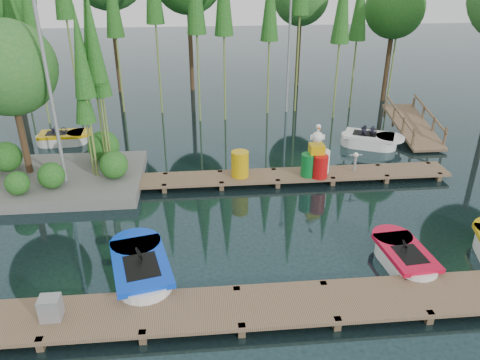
{
  "coord_description": "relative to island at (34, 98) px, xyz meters",
  "views": [
    {
      "loc": [
        -0.78,
        -12.91,
        7.59
      ],
      "look_at": [
        0.5,
        0.5,
        1.1
      ],
      "focal_mm": 35.0,
      "sensor_mm": 36.0,
      "label": 1
    }
  ],
  "objects": [
    {
      "name": "drum_cluster",
      "position": [
        9.78,
        -0.94,
        -2.32
      ],
      "size": [
        1.12,
        1.03,
        1.93
      ],
      "color": "#0B6926",
      "rests_on": "far_dock"
    },
    {
      "name": "lamp_rear",
      "position": [
        10.3,
        7.71,
        1.08
      ],
      "size": [
        0.3,
        0.3,
        7.25
      ],
      "color": "gray",
      "rests_on": "ground"
    },
    {
      "name": "ramp",
      "position": [
        15.3,
        3.21,
        -2.6
      ],
      "size": [
        1.5,
        3.94,
        1.49
      ],
      "color": "brown",
      "rests_on": "ground"
    },
    {
      "name": "lamp_island",
      "position": [
        0.8,
        -0.79,
        1.08
      ],
      "size": [
        0.3,
        0.3,
        7.25
      ],
      "color": "gray",
      "rests_on": "ground"
    },
    {
      "name": "boat_red",
      "position": [
        10.91,
        -6.25,
        -2.95
      ],
      "size": [
        1.3,
        2.53,
        0.82
      ],
      "rotation": [
        0.0,
        0.0,
        0.09
      ],
      "color": "white",
      "rests_on": "ground"
    },
    {
      "name": "seagull_post",
      "position": [
        11.28,
        -0.79,
        -2.37
      ],
      "size": [
        0.47,
        0.26,
        0.76
      ],
      "color": "gray",
      "rests_on": "far_dock"
    },
    {
      "name": "boat_blue",
      "position": [
        3.92,
        -6.22,
        -2.89
      ],
      "size": [
        1.99,
        3.23,
        1.01
      ],
      "rotation": [
        0.0,
        0.0,
        0.23
      ],
      "color": "white",
      "rests_on": "ground"
    },
    {
      "name": "boat_yellow_far",
      "position": [
        -0.47,
        3.97,
        -2.93
      ],
      "size": [
        2.47,
        1.21,
        1.21
      ],
      "rotation": [
        0.0,
        0.0,
        -0.3
      ],
      "color": "white",
      "rests_on": "ground"
    },
    {
      "name": "yellow_barrel",
      "position": [
        6.99,
        -0.79,
        -2.41
      ],
      "size": [
        0.63,
        0.63,
        0.95
      ],
      "primitive_type": "cylinder",
      "color": "#D0A10A",
      "rests_on": "far_dock"
    },
    {
      "name": "near_dock",
      "position": [
        6.3,
        -7.79,
        -2.95
      ],
      "size": [
        18.0,
        1.5,
        0.5
      ],
      "color": "brown",
      "rests_on": "ground"
    },
    {
      "name": "utility_cabinet",
      "position": [
        2.12,
        -7.79,
        -2.61
      ],
      "size": [
        0.46,
        0.38,
        0.56
      ],
      "primitive_type": "cube",
      "color": "gray",
      "rests_on": "near_dock"
    },
    {
      "name": "boat_white_far",
      "position": [
        13.01,
        2.37,
        -2.9
      ],
      "size": [
        2.94,
        2.23,
        1.27
      ],
      "rotation": [
        0.0,
        0.0,
        0.26
      ],
      "color": "white",
      "rests_on": "ground"
    },
    {
      "name": "island",
      "position": [
        0.0,
        0.0,
        0.0
      ],
      "size": [
        6.2,
        4.2,
        6.75
      ],
      "color": "slate",
      "rests_on": "ground"
    },
    {
      "name": "ground_plane",
      "position": [
        6.3,
        -3.29,
        -3.18
      ],
      "size": [
        90.0,
        90.0,
        0.0
      ],
      "primitive_type": "plane",
      "color": "#1D3337"
    },
    {
      "name": "far_dock",
      "position": [
        7.3,
        -0.79,
        -2.95
      ],
      "size": [
        15.0,
        1.2,
        0.5
      ],
      "color": "brown",
      "rests_on": "ground"
    }
  ]
}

